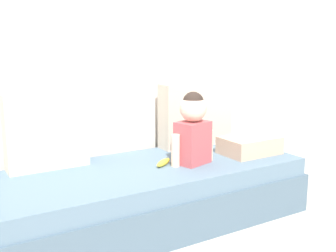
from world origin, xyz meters
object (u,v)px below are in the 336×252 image
object	(u,v)px
throw_pillow_right	(196,114)
banana	(163,162)
couch	(150,195)
toddler	(193,127)
folded_blanket	(250,145)
throw_pillow_left	(46,131)

from	to	relation	value
throw_pillow_right	banana	xyz separation A→B (m)	(-0.49, -0.34, -0.22)
couch	toddler	size ratio (longest dim) A/B	4.37
toddler	banana	bearing A→B (deg)	164.27
throw_pillow_right	folded_blanket	size ratio (longest dim) A/B	1.47
toddler	banana	distance (m)	0.30
couch	throw_pillow_left	xyz separation A→B (m)	(-0.57, 0.31, 0.44)
throw_pillow_left	toddler	xyz separation A→B (m)	(0.84, -0.39, 0.00)
folded_blanket	throw_pillow_left	bearing A→B (deg)	162.91
toddler	folded_blanket	distance (m)	0.52
couch	throw_pillow_left	world-z (taller)	throw_pillow_left
couch	banana	xyz separation A→B (m)	(0.08, -0.03, 0.22)
banana	toddler	bearing A→B (deg)	-15.73
throw_pillow_right	banana	distance (m)	0.64
toddler	throw_pillow_left	bearing A→B (deg)	154.96
couch	throw_pillow_right	world-z (taller)	throw_pillow_right
banana	throw_pillow_left	bearing A→B (deg)	152.46
throw_pillow_right	banana	size ratio (longest dim) A/B	3.45
throw_pillow_left	throw_pillow_right	world-z (taller)	throw_pillow_right
folded_blanket	couch	bearing A→B (deg)	172.36
throw_pillow_right	folded_blanket	distance (m)	0.49
couch	throw_pillow_right	distance (m)	0.78
folded_blanket	throw_pillow_right	bearing A→B (deg)	114.63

